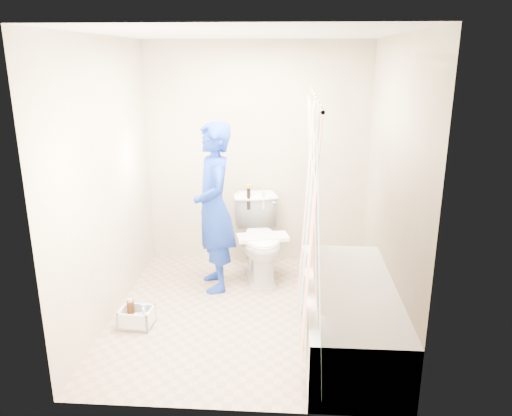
# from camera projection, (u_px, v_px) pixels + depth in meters

# --- Properties ---
(floor) EXTENTS (2.60, 2.60, 0.00)m
(floor) POSITION_uv_depth(u_px,v_px,m) (248.00, 313.00, 4.52)
(floor) COLOR tan
(floor) RESTS_ON ground
(ceiling) EXTENTS (2.40, 2.60, 0.02)m
(ceiling) POSITION_uv_depth(u_px,v_px,m) (246.00, 33.00, 3.82)
(ceiling) COLOR silver
(ceiling) RESTS_ON wall_back
(wall_back) EXTENTS (2.40, 0.02, 2.40)m
(wall_back) POSITION_uv_depth(u_px,v_px,m) (257.00, 155.00, 5.41)
(wall_back) COLOR #BCB390
(wall_back) RESTS_ON ground
(wall_front) EXTENTS (2.40, 0.02, 2.40)m
(wall_front) POSITION_uv_depth(u_px,v_px,m) (228.00, 240.00, 2.93)
(wall_front) COLOR #BCB390
(wall_front) RESTS_ON ground
(wall_left) EXTENTS (0.02, 2.60, 2.40)m
(wall_left) POSITION_uv_depth(u_px,v_px,m) (107.00, 183.00, 4.25)
(wall_left) COLOR #BCB390
(wall_left) RESTS_ON ground
(wall_right) EXTENTS (0.02, 2.60, 2.40)m
(wall_right) POSITION_uv_depth(u_px,v_px,m) (392.00, 187.00, 4.09)
(wall_right) COLOR #BCB390
(wall_right) RESTS_ON ground
(bathtub) EXTENTS (0.70, 1.75, 0.50)m
(bathtub) POSITION_uv_depth(u_px,v_px,m) (349.00, 313.00, 3.98)
(bathtub) COLOR white
(bathtub) RESTS_ON ground
(curtain_rod) EXTENTS (0.02, 1.90, 0.02)m
(curtain_rod) POSITION_uv_depth(u_px,v_px,m) (315.00, 98.00, 3.51)
(curtain_rod) COLOR silver
(curtain_rod) RESTS_ON wall_back
(shower_curtain) EXTENTS (0.06, 1.75, 1.80)m
(shower_curtain) POSITION_uv_depth(u_px,v_px,m) (311.00, 223.00, 3.78)
(shower_curtain) COLOR white
(shower_curtain) RESTS_ON curtain_rod
(toilet) EXTENTS (0.64, 0.90, 0.83)m
(toilet) POSITION_uv_depth(u_px,v_px,m) (260.00, 239.00, 5.16)
(toilet) COLOR white
(toilet) RESTS_ON ground
(tank_lid) EXTENTS (0.55, 0.33, 0.04)m
(tank_lid) POSITION_uv_depth(u_px,v_px,m) (263.00, 237.00, 5.01)
(tank_lid) COLOR white
(tank_lid) RESTS_ON toilet
(tank_internals) EXTENTS (0.20, 0.08, 0.27)m
(tank_internals) POSITION_uv_depth(u_px,v_px,m) (253.00, 196.00, 5.24)
(tank_internals) COLOR black
(tank_internals) RESTS_ON toilet
(plumber) EXTENTS (0.57, 0.70, 1.65)m
(plumber) POSITION_uv_depth(u_px,v_px,m) (214.00, 208.00, 4.81)
(plumber) COLOR #102AA5
(plumber) RESTS_ON ground
(cleaning_caddy) EXTENTS (0.29, 0.24, 0.21)m
(cleaning_caddy) POSITION_uv_depth(u_px,v_px,m) (138.00, 318.00, 4.28)
(cleaning_caddy) COLOR silver
(cleaning_caddy) RESTS_ON ground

